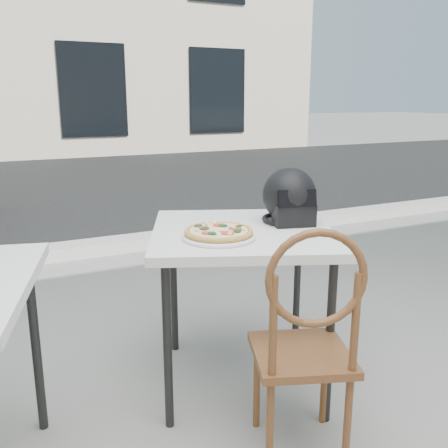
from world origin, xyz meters
name	(u,v)px	position (x,y,z in m)	size (l,w,h in m)	color
street_asphalt	(45,187)	(0.00, 7.00, 0.00)	(30.00, 8.00, 0.00)	black
curb	(97,247)	(0.00, 3.00, 0.06)	(30.00, 0.25, 0.12)	#ACA9A1
building_across	(2,18)	(0.00, 13.99, 3.50)	(16.00, 6.06, 7.00)	beige
cafe_table_main	(242,243)	(0.20, 0.49, 0.73)	(1.11, 1.11, 0.81)	silver
plate	(219,236)	(0.03, 0.39, 0.82)	(0.35, 0.35, 0.02)	white
pizza	(219,231)	(0.03, 0.39, 0.84)	(0.40, 0.40, 0.04)	tan
helmet	(290,198)	(0.47, 0.51, 0.93)	(0.33, 0.34, 0.28)	black
cafe_chair_main	(307,334)	(0.16, -0.12, 0.55)	(0.48, 0.48, 0.98)	brown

